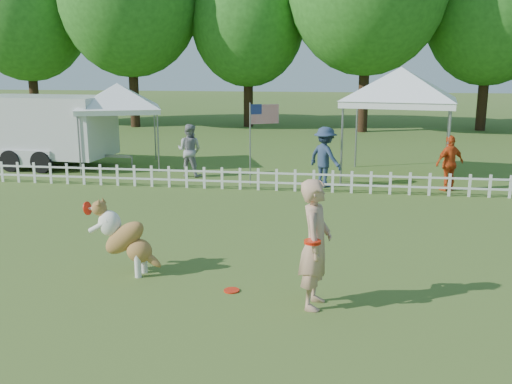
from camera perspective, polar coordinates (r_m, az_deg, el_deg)
ground at (r=8.86m, az=-4.65°, el=-9.74°), size 120.00×120.00×0.00m
picket_fence at (r=15.40m, az=1.14°, el=1.24°), size 22.00×0.08×0.60m
handler at (r=8.02m, az=5.97°, el=-5.20°), size 0.52×0.72×1.85m
dog at (r=9.53m, az=-12.91°, el=-4.50°), size 1.22×0.54×1.22m
frisbee_on_turf at (r=8.80m, az=-2.46°, el=-9.80°), size 0.28×0.28×0.02m
canopy_tent_left at (r=19.35m, az=-13.52°, el=6.40°), size 3.34×3.34×2.68m
canopy_tent_right at (r=17.47m, az=14.05°, el=6.56°), size 3.57×3.57×3.20m
cargo_trailer at (r=20.18m, az=-20.44°, el=5.76°), size 5.55×2.75×2.38m
flag_pole at (r=15.96m, az=-0.59°, el=4.78°), size 0.85×0.46×2.31m
spectator_a at (r=17.40m, az=-6.67°, el=4.16°), size 0.86×0.73×1.59m
spectator_b at (r=15.90m, az=6.92°, el=3.49°), size 1.22×1.19×1.67m
spectator_c at (r=16.18m, az=18.80°, el=2.76°), size 0.95×0.77×1.51m
tree_far_left at (r=34.46m, az=-21.84°, el=15.47°), size 6.60×6.60×11.00m
tree_left at (r=31.52m, az=-12.46°, el=17.30°), size 7.40×7.40×12.00m
tree_center_left at (r=30.89m, az=-0.79°, el=15.64°), size 6.00×6.00×9.80m
tree_center_right at (r=29.13m, az=11.06°, el=18.34°), size 7.60×7.60×12.60m
tree_right at (r=31.34m, az=22.27°, el=15.23°), size 6.20×6.20×10.40m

